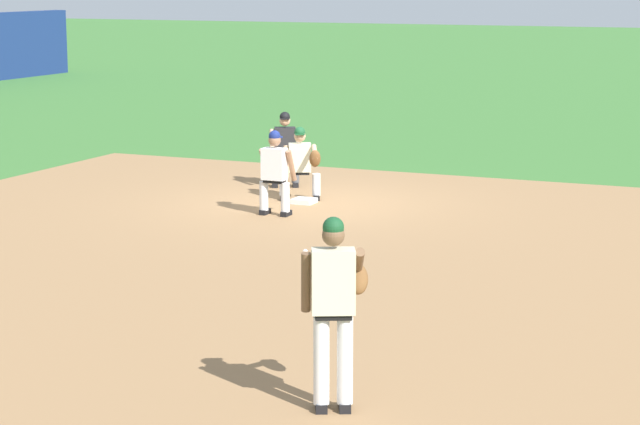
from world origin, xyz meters
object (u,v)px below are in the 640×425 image
Objects in this scene: first_base_bag at (304,201)px; baseball at (305,251)px; first_baseman at (301,161)px; pitcher at (335,301)px; umpire at (285,146)px; baserunner at (275,170)px.

baseball is at bearing -155.48° from first_base_bag.
first_baseman reaches higher than baseball.
baseball is 4.48m from first_baseman.
pitcher is 1.27× the size of umpire.
pitcher reaches higher than first_baseman.
baserunner is at bearing -172.92° from first_baseman.
pitcher reaches higher than baserunner.
baserunner and umpire have the same top height.
umpire is at bearing 36.21° from first_baseman.
first_base_bag is 5.14× the size of baseball.
first_baseman is 1.51m from umpire.
first_baseman is at bearing 25.18° from baseball.
umpire is at bearing 27.98° from baseball.
first_baseman is (9.99, 4.88, -0.33)m from pitcher.
baseball is 0.05× the size of baserunner.
baserunner is (-1.48, -0.18, 0.06)m from first_baseman.
first_baseman is at bearing 34.28° from first_base_bag.
umpire is (11.21, 5.77, -0.27)m from pitcher.
pitcher reaches higher than first_base_bag.
baserunner reaches higher than first_base_bag.
pitcher is 11.13m from first_baseman.
baseball is 0.06× the size of first_baseman.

